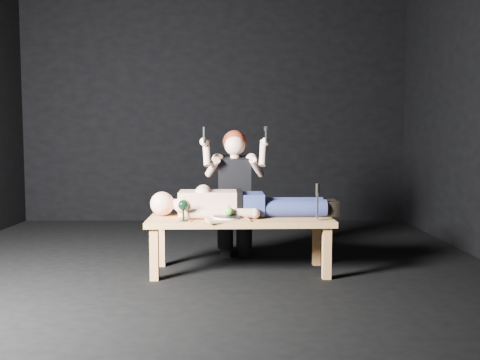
{
  "coord_description": "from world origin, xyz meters",
  "views": [
    {
      "loc": [
        0.3,
        -4.33,
        1.09
      ],
      "look_at": [
        0.33,
        -0.13,
        0.75
      ],
      "focal_mm": 38.78,
      "sensor_mm": 36.0,
      "label": 1
    }
  ],
  "objects_px": {
    "lying_man": "(245,200)",
    "kneeling_woman": "(235,193)",
    "table": "(240,245)",
    "goblet": "(183,211)",
    "carving_knife": "(317,202)",
    "serving_tray": "(227,219)"
  },
  "relations": [
    {
      "from": "lying_man",
      "to": "kneeling_woman",
      "type": "xyz_separation_m",
      "value": [
        -0.09,
        0.42,
        0.02
      ]
    },
    {
      "from": "table",
      "to": "kneeling_woman",
      "type": "bearing_deg",
      "value": 93.57
    },
    {
      "from": "table",
      "to": "goblet",
      "type": "bearing_deg",
      "value": -158.93
    },
    {
      "from": "kneeling_woman",
      "to": "carving_knife",
      "type": "xyz_separation_m",
      "value": [
        0.65,
        -0.67,
        -0.0
      ]
    },
    {
      "from": "table",
      "to": "goblet",
      "type": "distance_m",
      "value": 0.57
    },
    {
      "from": "lying_man",
      "to": "carving_knife",
      "type": "xyz_separation_m",
      "value": [
        0.56,
        -0.25,
        0.02
      ]
    },
    {
      "from": "kneeling_woman",
      "to": "carving_knife",
      "type": "height_order",
      "value": "kneeling_woman"
    },
    {
      "from": "kneeling_woman",
      "to": "goblet",
      "type": "distance_m",
      "value": 0.81
    },
    {
      "from": "kneeling_woman",
      "to": "lying_man",
      "type": "bearing_deg",
      "value": -78.79
    },
    {
      "from": "table",
      "to": "kneeling_woman",
      "type": "xyz_separation_m",
      "value": [
        -0.04,
        0.52,
        0.37
      ]
    },
    {
      "from": "table",
      "to": "carving_knife",
      "type": "height_order",
      "value": "carving_knife"
    },
    {
      "from": "carving_knife",
      "to": "goblet",
      "type": "bearing_deg",
      "value": -179.77
    },
    {
      "from": "kneeling_woman",
      "to": "serving_tray",
      "type": "relative_size",
      "value": 3.74
    },
    {
      "from": "serving_tray",
      "to": "goblet",
      "type": "distance_m",
      "value": 0.34
    },
    {
      "from": "kneeling_woman",
      "to": "serving_tray",
      "type": "height_order",
      "value": "kneeling_woman"
    },
    {
      "from": "table",
      "to": "serving_tray",
      "type": "distance_m",
      "value": 0.3
    },
    {
      "from": "table",
      "to": "lying_man",
      "type": "bearing_deg",
      "value": 65.4
    },
    {
      "from": "goblet",
      "to": "carving_knife",
      "type": "height_order",
      "value": "carving_knife"
    },
    {
      "from": "goblet",
      "to": "table",
      "type": "bearing_deg",
      "value": 22.44
    },
    {
      "from": "table",
      "to": "lying_man",
      "type": "xyz_separation_m",
      "value": [
        0.04,
        0.1,
        0.35
      ]
    },
    {
      "from": "serving_tray",
      "to": "goblet",
      "type": "xyz_separation_m",
      "value": [
        -0.34,
        -0.02,
        0.07
      ]
    },
    {
      "from": "serving_tray",
      "to": "carving_knife",
      "type": "xyz_separation_m",
      "value": [
        0.7,
        0.01,
        0.13
      ]
    }
  ]
}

